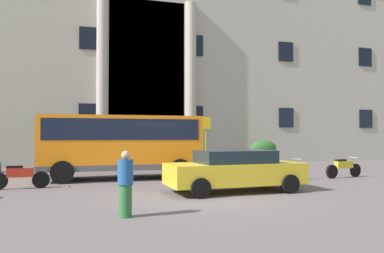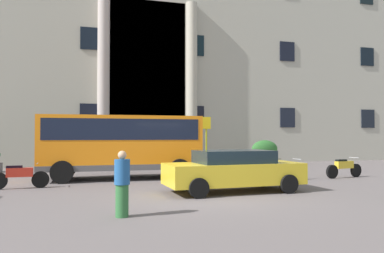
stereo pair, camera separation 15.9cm
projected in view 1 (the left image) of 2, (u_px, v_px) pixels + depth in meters
The scene contains 12 objects.
ground_plane at pixel (208, 198), 11.79m from camera, with size 80.00×64.00×0.12m, color #5C5453.
office_building_facade at pixel (135, 65), 28.75m from camera, with size 42.64×9.62×14.37m.
orange_minibus at pixel (122, 141), 16.53m from camera, with size 6.79×2.62×2.72m.
bus_stop_sign at pixel (206, 138), 19.13m from camera, with size 0.44×0.08×2.82m.
hedge_planter_entrance_right at pixel (264, 153), 23.63m from camera, with size 1.78×0.91×1.59m.
hedge_planter_entrance_left at pixel (160, 154), 22.19m from camera, with size 1.84×0.99×1.64m.
hedge_planter_far_east at pixel (68, 156), 21.00m from camera, with size 1.81×0.73×1.52m.
white_taxi_kerbside at pixel (235, 170), 12.72m from camera, with size 4.65×2.16×1.39m.
motorcycle_near_kerb at pixel (19, 176), 13.40m from camera, with size 1.97×0.55×0.89m.
motorcycle_far_end at pixel (284, 169), 15.94m from camera, with size 2.10×0.55×0.89m.
scooter_by_planter at pixel (343, 167), 17.01m from camera, with size 2.04×0.62×0.89m.
pedestrian_man_crossing at pixel (125, 184), 8.79m from camera, with size 0.36×0.36×1.53m.
Camera 1 is at (-3.74, -11.25, 1.88)m, focal length 35.62 mm.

